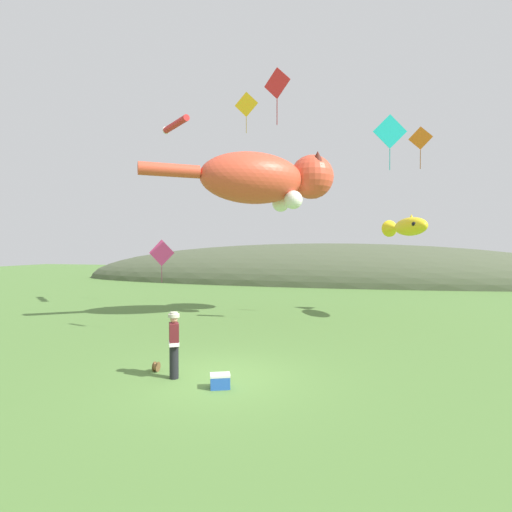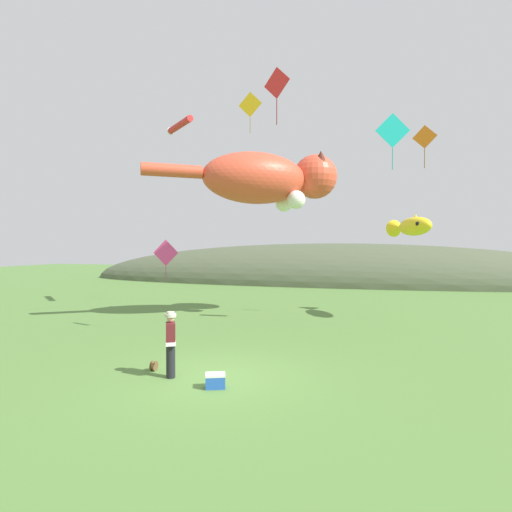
% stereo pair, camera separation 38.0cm
% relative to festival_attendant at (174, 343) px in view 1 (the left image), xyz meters
% --- Properties ---
extents(ground_plane, '(120.00, 120.00, 0.00)m').
position_rel_festival_attendant_xyz_m(ground_plane, '(1.13, 0.33, -0.95)').
color(ground_plane, '#517A38').
extents(distant_hill_ridge, '(53.78, 13.63, 7.81)m').
position_rel_festival_attendant_xyz_m(distant_hill_ridge, '(1.13, 31.33, -0.95)').
color(distant_hill_ridge, '#4C563D').
rests_on(distant_hill_ridge, ground).
extents(festival_attendant, '(0.43, 0.49, 1.77)m').
position_rel_festival_attendant_xyz_m(festival_attendant, '(0.00, 0.00, 0.00)').
color(festival_attendant, black).
rests_on(festival_attendant, ground).
extents(kite_spool, '(0.12, 0.28, 0.28)m').
position_rel_festival_attendant_xyz_m(kite_spool, '(-0.75, 0.41, -0.81)').
color(kite_spool, olive).
rests_on(kite_spool, ground).
extents(picnic_cooler, '(0.58, 0.49, 0.36)m').
position_rel_festival_attendant_xyz_m(picnic_cooler, '(1.44, -0.40, -0.77)').
color(picnic_cooler, blue).
rests_on(picnic_cooler, ground).
extents(kite_giant_cat, '(8.39, 6.30, 2.96)m').
position_rel_festival_attendant_xyz_m(kite_giant_cat, '(0.27, 9.61, 5.91)').
color(kite_giant_cat, '#E04C33').
extents(kite_fish_windsock, '(2.18, 3.43, 1.03)m').
position_rel_festival_attendant_xyz_m(kite_fish_windsock, '(7.00, 11.13, 3.55)').
color(kite_fish_windsock, yellow).
extents(kite_tube_streamer, '(2.43, 2.16, 0.44)m').
position_rel_festival_attendant_xyz_m(kite_tube_streamer, '(-5.27, 11.01, 9.44)').
color(kite_tube_streamer, red).
extents(kite_diamond_teal, '(1.40, 0.38, 2.35)m').
position_rel_festival_attendant_xyz_m(kite_diamond_teal, '(5.99, 8.08, 7.40)').
color(kite_diamond_teal, '#19BFBF').
extents(kite_diamond_orange, '(1.05, 0.29, 1.98)m').
position_rel_festival_attendant_xyz_m(kite_diamond_orange, '(7.50, 10.35, 7.62)').
color(kite_diamond_orange, orange).
extents(kite_diamond_gold, '(1.42, 0.14, 2.32)m').
position_rel_festival_attendant_xyz_m(kite_diamond_gold, '(-1.45, 12.13, 10.59)').
color(kite_diamond_gold, yellow).
extents(kite_diamond_pink, '(1.45, 0.14, 2.36)m').
position_rel_festival_attendant_xyz_m(kite_diamond_pink, '(-5.68, 10.09, 2.23)').
color(kite_diamond_pink, '#E53F8C').
extents(kite_diamond_red, '(1.03, 0.45, 2.01)m').
position_rel_festival_attendant_xyz_m(kite_diamond_red, '(1.94, 4.16, 8.27)').
color(kite_diamond_red, red).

